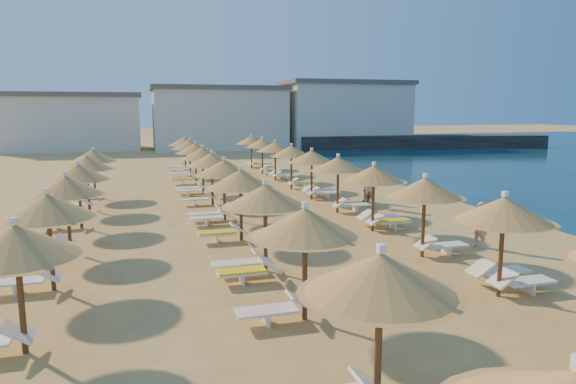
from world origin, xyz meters
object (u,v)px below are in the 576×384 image
object	(u,v)px
parasol_row_west	(224,169)
beachgoer_c	(367,185)
beachgoer_a	(480,225)
beachgoer_b	(370,188)
jetty	(422,142)
parasol_row_east	(338,165)

from	to	relation	value
parasol_row_west	beachgoer_c	size ratio (longest dim) A/B	23.08
beachgoer_a	beachgoer_b	world-z (taller)	beachgoer_b
jetty	parasol_row_east	distance (m)	41.70
parasol_row_east	beachgoer_b	world-z (taller)	parasol_row_east
beachgoer_b	parasol_row_west	bearing A→B (deg)	-108.81
parasol_row_west	beachgoer_b	distance (m)	7.32
parasol_row_west	beachgoer_c	world-z (taller)	parasol_row_west
parasol_row_west	beachgoer_b	bearing A→B (deg)	5.66
jetty	beachgoer_c	bearing A→B (deg)	-114.38
jetty	parasol_row_east	world-z (taller)	parasol_row_east
jetty	parasol_row_west	world-z (taller)	parasol_row_west
beachgoer_b	beachgoer_c	size ratio (longest dim) A/B	1.12
parasol_row_east	beachgoer_b	xyz separation A→B (m)	(1.94, 0.71, -1.26)
parasol_row_east	beachgoer_c	xyz separation A→B (m)	(2.47, 2.18, -1.36)
beachgoer_a	beachgoer_c	xyz separation A→B (m)	(-0.03, 9.13, 0.06)
jetty	beachgoer_b	world-z (taller)	beachgoer_b
parasol_row_east	beachgoer_c	bearing A→B (deg)	41.43
parasol_row_east	parasol_row_west	xyz separation A→B (m)	(-5.23, 0.00, 0.00)
jetty	beachgoer_a	distance (m)	46.24
beachgoer_a	beachgoer_c	world-z (taller)	beachgoer_c
parasol_row_west	beachgoer_b	size ratio (longest dim) A/B	20.63
parasol_row_west	beachgoer_a	size ratio (longest dim) A/B	24.73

